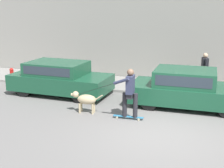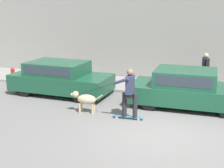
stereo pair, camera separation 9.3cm
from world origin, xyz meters
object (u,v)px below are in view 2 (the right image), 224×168
Objects in this scene: parked_car_1 at (188,89)px; fire_hydrant at (13,76)px; dog at (85,99)px; pedestrian_with_bag at (205,70)px; parked_car_0 at (60,78)px; skateboarder at (130,91)px.

fire_hydrant is at bearing 174.06° from parked_car_1.
dog is 5.36m from pedestrian_with_bag.
parked_car_0 is 3.65× the size of dog.
parked_car_1 is at bearing -113.68° from pedestrian_with_bag.
fire_hydrant reaches higher than dog.
fire_hydrant is at bearing 167.45° from parked_car_0.
skateboarder is at bearing 170.82° from dog.
skateboarder is (3.43, -1.90, 0.27)m from parked_car_0.
skateboarder is 1.53× the size of pedestrian_with_bag.
dog is 1.43× the size of fire_hydrant.
parked_car_1 is at bearing -155.46° from dog.
pedestrian_with_bag is at bearing 9.71° from fire_hydrant.
dog is 0.47× the size of skateboarder.
parked_car_0 is 1.71× the size of skateboarder.
parked_car_1 is 3.65m from dog.
fire_hydrant is (-6.23, 2.61, -0.52)m from skateboarder.
parked_car_1 is at bearing -5.22° from fire_hydrant.
skateboarder is 4.54m from pedestrian_with_bag.
fire_hydrant is (-4.67, 2.48, -0.06)m from dog.
parked_car_0 is 3.93m from skateboarder.
fire_hydrant is (-2.81, 0.72, -0.25)m from parked_car_0.
pedestrian_with_bag is (5.51, 2.14, 0.28)m from parked_car_0.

